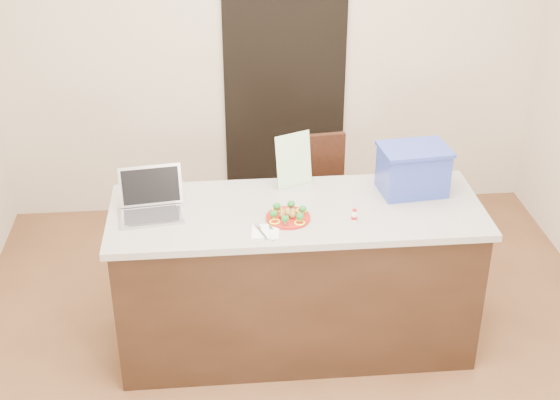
{
  "coord_description": "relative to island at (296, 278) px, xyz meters",
  "views": [
    {
      "loc": [
        -0.43,
        -3.46,
        3.01
      ],
      "look_at": [
        -0.1,
        0.2,
        1.01
      ],
      "focal_mm": 50.0,
      "sensor_mm": 36.0,
      "label": 1
    }
  ],
  "objects": [
    {
      "name": "ground",
      "position": [
        0.0,
        -0.25,
        -0.46
      ],
      "size": [
        4.0,
        4.0,
        0.0
      ],
      "primitive_type": "plane",
      "color": "brown",
      "rests_on": "ground"
    },
    {
      "name": "plate",
      "position": [
        -0.06,
        -0.11,
        0.47
      ],
      "size": [
        0.24,
        0.24,
        0.02
      ],
      "rotation": [
        0.0,
        0.0,
        0.15
      ],
      "color": "#9A150E",
      "rests_on": "island"
    },
    {
      "name": "island",
      "position": [
        0.0,
        0.0,
        0.0
      ],
      "size": [
        2.06,
        0.76,
        0.92
      ],
      "color": "black",
      "rests_on": "ground"
    },
    {
      "name": "fork",
      "position": [
        -0.21,
        -0.22,
        0.47
      ],
      "size": [
        0.05,
        0.16,
        0.0
      ],
      "rotation": [
        0.0,
        0.0,
        0.31
      ],
      "color": "#ADAEB2",
      "rests_on": "napkin"
    },
    {
      "name": "yogurt_bottle",
      "position": [
        0.29,
        -0.16,
        0.49
      ],
      "size": [
        0.03,
        0.03,
        0.07
      ],
      "rotation": [
        0.0,
        0.0,
        -0.17
      ],
      "color": "silver",
      "rests_on": "island"
    },
    {
      "name": "blue_box",
      "position": [
        0.67,
        0.15,
        0.6
      ],
      "size": [
        0.41,
        0.31,
        0.28
      ],
      "rotation": [
        0.0,
        0.0,
        0.1
      ],
      "color": "#283993",
      "rests_on": "island"
    },
    {
      "name": "room_shell",
      "position": [
        0.0,
        -0.25,
        1.16
      ],
      "size": [
        4.0,
        4.0,
        4.0
      ],
      "color": "white",
      "rests_on": "ground"
    },
    {
      "name": "leaflet",
      "position": [
        0.01,
        0.29,
        0.62
      ],
      "size": [
        0.22,
        0.13,
        0.31
      ],
      "primitive_type": "cube",
      "rotation": [
        -0.14,
        0.0,
        0.41
      ],
      "color": "white",
      "rests_on": "island"
    },
    {
      "name": "doorway",
      "position": [
        0.1,
        1.73,
        0.54
      ],
      "size": [
        0.9,
        0.02,
        2.0
      ],
      "primitive_type": "cube",
      "color": "black",
      "rests_on": "ground"
    },
    {
      "name": "laptop",
      "position": [
        -0.79,
        0.04,
        0.52
      ],
      "size": [
        0.37,
        0.31,
        0.24
      ],
      "rotation": [
        0.0,
        0.0,
        0.13
      ],
      "color": "#A3A3A7",
      "rests_on": "island"
    },
    {
      "name": "meatballs",
      "position": [
        -0.06,
        -0.1,
        0.49
      ],
      "size": [
        0.09,
        0.08,
        0.04
      ],
      "color": "olive",
      "rests_on": "plate"
    },
    {
      "name": "pepper_rings",
      "position": [
        -0.06,
        -0.11,
        0.48
      ],
      "size": [
        0.21,
        0.21,
        0.01
      ],
      "color": "yellow",
      "rests_on": "plate"
    },
    {
      "name": "knife",
      "position": [
        -0.16,
        -0.25,
        0.47
      ],
      "size": [
        0.02,
        0.21,
        0.01
      ],
      "rotation": [
        0.0,
        0.0,
        0.04
      ],
      "color": "silver",
      "rests_on": "napkin"
    },
    {
      "name": "broccoli",
      "position": [
        -0.06,
        -0.11,
        0.5
      ],
      "size": [
        0.2,
        0.2,
        0.04
      ],
      "color": "#16521C",
      "rests_on": "plate"
    },
    {
      "name": "napkin",
      "position": [
        -0.19,
        -0.23,
        0.46
      ],
      "size": [
        0.16,
        0.16,
        0.01
      ],
      "primitive_type": "cube",
      "rotation": [
        0.0,
        0.0,
        -0.11
      ],
      "color": "silver",
      "rests_on": "island"
    },
    {
      "name": "chair",
      "position": [
        0.19,
        0.75,
        0.09
      ],
      "size": [
        0.47,
        0.47,
        0.98
      ],
      "rotation": [
        0.0,
        0.0,
        0.1
      ],
      "color": "#351A10",
      "rests_on": "ground"
    }
  ]
}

